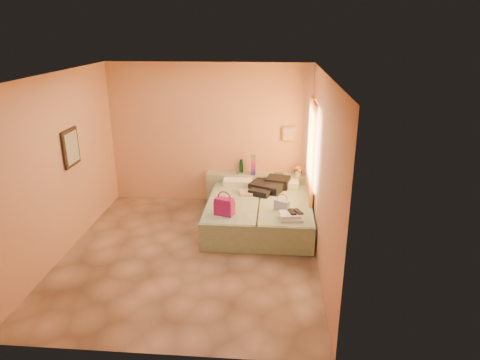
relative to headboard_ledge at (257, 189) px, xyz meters
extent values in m
plane|color=tan|center=(-0.98, -2.10, -0.33)|extent=(4.50, 4.50, 0.00)
cube|color=tan|center=(-0.98, 0.15, 1.07)|extent=(4.00, 0.02, 2.80)
cube|color=tan|center=(-2.98, -2.10, 1.07)|extent=(0.02, 4.50, 2.80)
cube|color=tan|center=(1.02, -2.10, 1.07)|extent=(0.02, 4.50, 2.80)
cube|color=silver|center=(-0.98, -2.10, 2.47)|extent=(4.00, 4.50, 0.02)
cube|color=#FFCA9E|center=(1.00, -0.85, 1.18)|extent=(0.02, 1.10, 1.40)
cube|color=#F89E3B|center=(0.96, -1.00, 0.82)|extent=(0.05, 0.55, 2.20)
cube|color=#F89E3B|center=(0.96, -0.40, 0.82)|extent=(0.05, 0.45, 2.20)
cube|color=#302215|center=(-2.95, -1.70, 1.28)|extent=(0.04, 0.50, 0.60)
cube|color=gold|center=(0.57, 0.12, 1.12)|extent=(0.25, 0.04, 0.30)
cube|color=#ADBB99|center=(0.00, 0.00, 0.00)|extent=(2.05, 0.30, 0.65)
cube|color=#A4BA96|center=(-0.38, -1.05, -0.08)|extent=(0.91, 2.01, 0.50)
cube|color=#A4BA96|center=(0.52, -1.05, -0.08)|extent=(0.91, 2.01, 0.50)
cylinder|color=#163E25|center=(-0.34, 0.05, 0.46)|extent=(0.09, 0.09, 0.27)
cube|color=#A51468|center=(-0.09, -0.07, 0.53)|extent=(0.10, 0.10, 0.41)
cylinder|color=#48845A|center=(-0.38, -0.01, 0.34)|extent=(0.13, 0.13, 0.03)
cube|color=#284B32|center=(0.41, -0.04, 0.34)|extent=(0.22, 0.19, 0.03)
cube|color=white|center=(0.79, -0.08, 0.45)|extent=(0.25, 0.25, 0.26)
cube|color=#A51468|center=(-0.48, -1.66, 0.32)|extent=(0.35, 0.27, 0.30)
cube|color=tan|center=(-0.14, -0.72, 0.20)|extent=(0.39, 0.34, 0.06)
cube|color=black|center=(0.24, -0.51, 0.27)|extent=(0.82, 0.82, 0.19)
cube|color=#394B89|center=(0.47, -1.38, 0.26)|extent=(0.27, 0.20, 0.16)
cube|color=white|center=(0.62, -1.76, 0.23)|extent=(0.38, 0.33, 0.10)
cube|color=black|center=(0.68, -1.71, 0.29)|extent=(0.22, 0.26, 0.02)
camera|label=1|loc=(0.30, -8.07, 3.13)|focal=32.00mm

